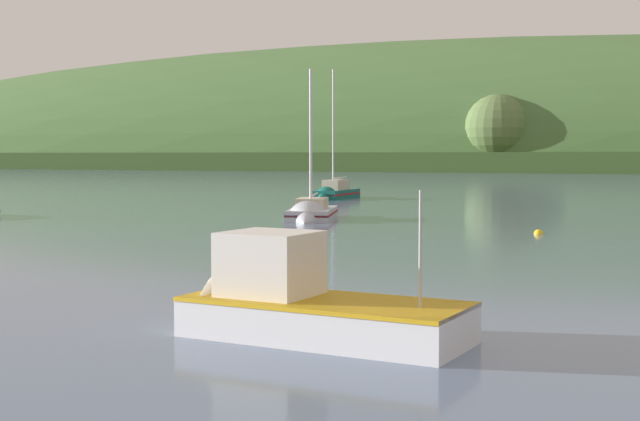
# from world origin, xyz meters

# --- Properties ---
(far_shoreline_hill) EXTENTS (587.97, 112.12, 68.00)m
(far_shoreline_hill) POSITION_xyz_m (-55.74, 238.80, 0.15)
(far_shoreline_hill) COLOR #314A21
(far_shoreline_hill) RESTS_ON ground
(sailboat_near_mooring) EXTENTS (3.99, 7.18, 9.74)m
(sailboat_near_mooring) POSITION_xyz_m (-4.78, 54.69, 0.15)
(sailboat_near_mooring) COLOR #ADB2BC
(sailboat_near_mooring) RESTS_ON ground
(sailboat_far_left) EXTENTS (2.21, 7.32, 11.86)m
(sailboat_far_left) POSITION_xyz_m (-11.88, 78.34, 0.28)
(sailboat_far_left) COLOR #0F564C
(sailboat_far_left) RESTS_ON ground
(fishing_boat_moored) EXTENTS (6.42, 3.13, 3.86)m
(fishing_boat_moored) POSITION_xyz_m (6.77, 24.03, 0.47)
(fishing_boat_moored) COLOR white
(fishing_boat_moored) RESTS_ON ground
(mooring_buoy_foreground) EXTENTS (0.45, 0.45, 0.53)m
(mooring_buoy_foreground) POSITION_xyz_m (8.54, 49.99, 0.00)
(mooring_buoy_foreground) COLOR yellow
(mooring_buoy_foreground) RESTS_ON ground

